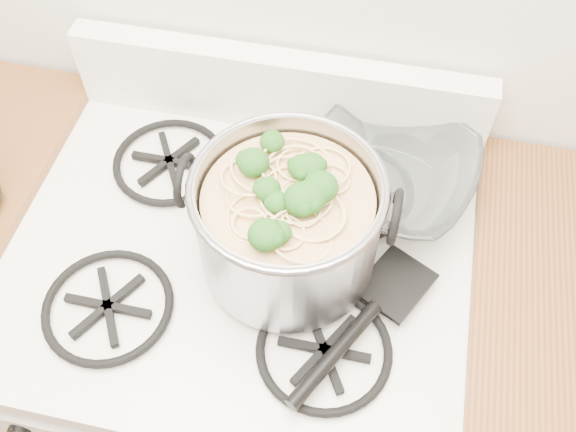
{
  "coord_description": "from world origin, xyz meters",
  "views": [
    {
      "loc": [
        0.2,
        0.72,
        1.8
      ],
      "look_at": [
        0.08,
        1.26,
        1.03
      ],
      "focal_mm": 40.0,
      "sensor_mm": 36.0,
      "label": 1
    }
  ],
  "objects_px": {
    "gas_range": "(252,362)",
    "stock_pot": "(288,223)",
    "glass_bowl": "(387,180)",
    "spatula": "(396,281)"
  },
  "relations": [
    {
      "from": "gas_range",
      "to": "stock_pot",
      "type": "relative_size",
      "value": 2.93
    },
    {
      "from": "stock_pot",
      "to": "glass_bowl",
      "type": "bearing_deg",
      "value": 52.26
    },
    {
      "from": "spatula",
      "to": "glass_bowl",
      "type": "distance_m",
      "value": 0.2
    },
    {
      "from": "spatula",
      "to": "glass_bowl",
      "type": "xyz_separation_m",
      "value": [
        -0.04,
        0.19,
        0.0
      ]
    },
    {
      "from": "gas_range",
      "to": "spatula",
      "type": "bearing_deg",
      "value": -4.71
    },
    {
      "from": "gas_range",
      "to": "glass_bowl",
      "type": "distance_m",
      "value": 0.57
    },
    {
      "from": "gas_range",
      "to": "stock_pot",
      "type": "height_order",
      "value": "stock_pot"
    },
    {
      "from": "stock_pot",
      "to": "spatula",
      "type": "relative_size",
      "value": 1.02
    },
    {
      "from": "glass_bowl",
      "to": "spatula",
      "type": "bearing_deg",
      "value": -78.67
    },
    {
      "from": "stock_pot",
      "to": "glass_bowl",
      "type": "relative_size",
      "value": 2.73
    }
  ]
}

